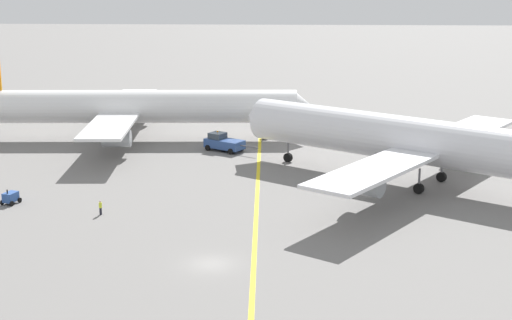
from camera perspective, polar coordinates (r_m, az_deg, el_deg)
ground_plane at (r=75.48m, az=-3.27°, el=-7.57°), size 600.00×600.00×0.00m
taxiway_stripe at (r=84.56m, az=-0.04°, el=-5.11°), size 3.85×119.97×0.01m
airliner_at_gate_left at (r=128.12m, az=-8.85°, el=3.84°), size 56.97×43.10×16.18m
airliner_being_pushed at (r=102.40m, az=11.28°, el=1.40°), size 46.23×43.79×17.77m
pushback_tug at (r=119.63m, az=-2.39°, el=1.28°), size 8.61×6.16×2.98m
gse_gpu_cart_small at (r=97.77m, az=-17.47°, el=-2.62°), size 2.16×2.48×1.90m
ground_crew_wing_walker_right at (r=90.99m, az=-11.28°, el=-3.42°), size 0.36×0.36×1.66m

